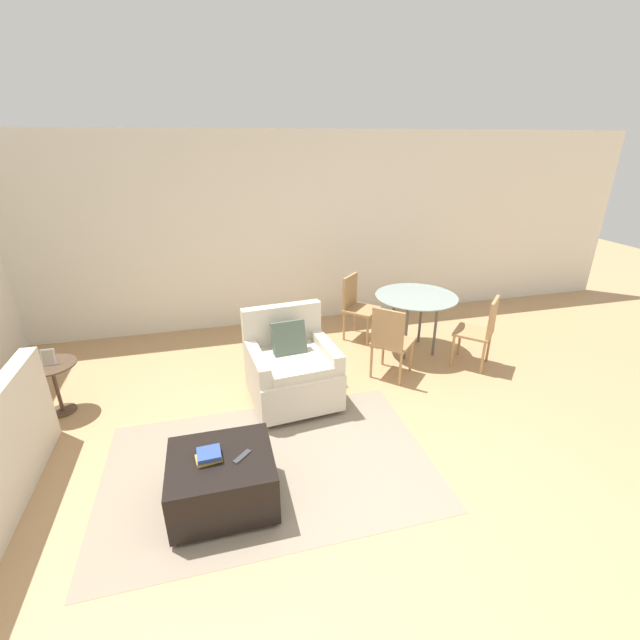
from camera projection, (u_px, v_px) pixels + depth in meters
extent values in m
plane|color=tan|center=(345.00, 531.00, 3.10)|extent=(20.00, 20.00, 0.00)
cube|color=white|center=(263.00, 233.00, 6.12)|extent=(12.00, 0.06, 2.75)
cube|color=gray|center=(270.00, 466.00, 3.72)|extent=(2.78, 1.78, 0.00)
cube|color=beige|center=(281.00, 520.00, 3.18)|extent=(2.73, 0.06, 0.00)
cube|color=beige|center=(275.00, 490.00, 3.45)|extent=(2.73, 0.06, 0.00)
cube|color=beige|center=(270.00, 465.00, 3.71)|extent=(2.73, 0.06, 0.00)
cube|color=beige|center=(265.00, 444.00, 3.98)|extent=(2.73, 0.06, 0.00)
cube|color=beige|center=(261.00, 425.00, 4.24)|extent=(2.73, 0.06, 0.00)
cube|color=beige|center=(293.00, 381.00, 4.53)|extent=(0.94, 0.93, 0.40)
cube|color=beige|center=(293.00, 361.00, 4.40)|extent=(0.69, 0.79, 0.10)
cube|color=beige|center=(282.00, 328.00, 4.66)|extent=(0.87, 0.20, 0.52)
cube|color=beige|center=(257.00, 362.00, 4.29)|extent=(0.20, 0.79, 0.20)
cube|color=beige|center=(326.00, 350.00, 4.53)|extent=(0.20, 0.79, 0.20)
cylinder|color=brown|center=(269.00, 424.00, 4.21)|extent=(0.05, 0.05, 0.06)
cylinder|color=brown|center=(336.00, 410.00, 4.43)|extent=(0.05, 0.05, 0.06)
cylinder|color=brown|center=(254.00, 389.00, 4.81)|extent=(0.05, 0.05, 0.06)
cylinder|color=brown|center=(313.00, 378.00, 5.03)|extent=(0.05, 0.05, 0.06)
cube|color=#4C5B4C|center=(289.00, 338.00, 4.44)|extent=(0.36, 0.23, 0.36)
cube|color=black|center=(222.00, 479.00, 3.24)|extent=(0.78, 0.68, 0.41)
cylinder|color=black|center=(178.00, 542.00, 2.99)|extent=(0.04, 0.04, 0.04)
cylinder|color=black|center=(274.00, 522.00, 3.15)|extent=(0.04, 0.04, 0.04)
cylinder|color=black|center=(181.00, 483.00, 3.51)|extent=(0.04, 0.04, 0.04)
cylinder|color=black|center=(263.00, 468.00, 3.66)|extent=(0.04, 0.04, 0.04)
cube|color=gold|center=(209.00, 458.00, 3.14)|extent=(0.20, 0.15, 0.03)
cube|color=#2D478C|center=(209.00, 454.00, 3.13)|extent=(0.18, 0.17, 0.03)
cube|color=#333338|center=(242.00, 456.00, 3.17)|extent=(0.15, 0.14, 0.01)
cylinder|color=#4C3828|center=(50.00, 365.00, 4.25)|extent=(0.47, 0.47, 0.02)
cylinder|color=#4C3828|center=(57.00, 388.00, 4.35)|extent=(0.04, 0.04, 0.52)
cylinder|color=#4C3828|center=(63.00, 410.00, 4.46)|extent=(0.26, 0.26, 0.02)
cube|color=silver|center=(48.00, 357.00, 4.21)|extent=(0.13, 0.05, 0.16)
cube|color=#B2A893|center=(48.00, 357.00, 4.21)|extent=(0.10, 0.03, 0.14)
cube|color=silver|center=(50.00, 360.00, 4.25)|extent=(0.02, 0.03, 0.08)
cylinder|color=#8C9E99|center=(416.00, 296.00, 5.46)|extent=(1.04, 1.04, 0.01)
cylinder|color=#59595B|center=(406.00, 332.00, 5.38)|extent=(0.04, 0.04, 0.76)
cylinder|color=#59595B|center=(435.00, 328.00, 5.47)|extent=(0.04, 0.04, 0.76)
cylinder|color=#59595B|center=(393.00, 320.00, 5.74)|extent=(0.04, 0.04, 0.76)
cylinder|color=#59595B|center=(421.00, 317.00, 5.83)|extent=(0.04, 0.04, 0.76)
cube|color=tan|center=(393.00, 342.00, 4.99)|extent=(0.59, 0.59, 0.03)
cube|color=tan|center=(388.00, 329.00, 4.74)|extent=(0.29, 0.29, 0.45)
cylinder|color=tan|center=(411.00, 356.00, 5.14)|extent=(0.03, 0.03, 0.42)
cylinder|color=tan|center=(383.00, 350.00, 5.30)|extent=(0.03, 0.03, 0.42)
cylinder|color=tan|center=(400.00, 369.00, 4.85)|extent=(0.03, 0.03, 0.42)
cylinder|color=tan|center=(371.00, 362.00, 5.02)|extent=(0.03, 0.03, 0.42)
cube|color=tan|center=(473.00, 332.00, 5.24)|extent=(0.59, 0.59, 0.03)
cube|color=tan|center=(493.00, 317.00, 5.05)|extent=(0.29, 0.29, 0.45)
cylinder|color=tan|center=(460.00, 340.00, 5.55)|extent=(0.03, 0.03, 0.42)
cylinder|color=tan|center=(452.00, 351.00, 5.26)|extent=(0.03, 0.03, 0.42)
cylinder|color=tan|center=(489.00, 346.00, 5.38)|extent=(0.03, 0.03, 0.42)
cylinder|color=tan|center=(483.00, 358.00, 5.10)|extent=(0.03, 0.03, 0.42)
cube|color=tan|center=(362.00, 309.00, 5.94)|extent=(0.59, 0.59, 0.03)
cube|color=tan|center=(350.00, 291.00, 5.93)|extent=(0.29, 0.29, 0.45)
cylinder|color=tan|center=(367.00, 332.00, 5.80)|extent=(0.03, 0.03, 0.42)
cylinder|color=tan|center=(378.00, 322.00, 6.08)|extent=(0.03, 0.03, 0.42)
cylinder|color=tan|center=(344.00, 326.00, 5.97)|extent=(0.03, 0.03, 0.42)
cylinder|color=tan|center=(355.00, 318.00, 6.25)|extent=(0.03, 0.03, 0.42)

